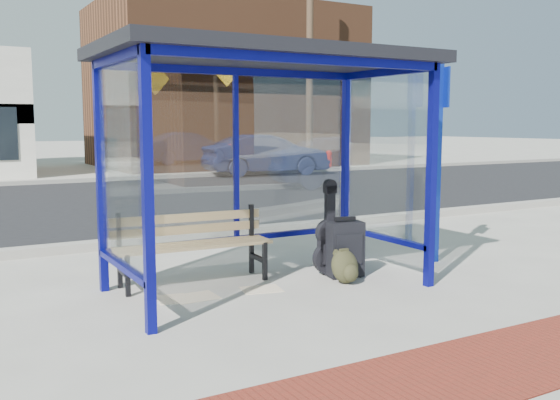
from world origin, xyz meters
TOP-DOWN VIEW (x-y plane):
  - ground at (0.00, 0.00)m, footprint 120.00×120.00m
  - brick_paver_strip at (0.00, -2.60)m, footprint 60.00×1.00m
  - curb_near at (0.00, 2.90)m, footprint 60.00×0.25m
  - street_asphalt at (0.00, 8.00)m, footprint 60.00×10.00m
  - curb_far at (0.00, 13.10)m, footprint 60.00×0.25m
  - far_sidewalk at (0.00, 15.00)m, footprint 60.00×4.00m
  - bus_shelter at (0.00, 0.07)m, footprint 3.30×1.80m
  - storefront_brown at (8.00, 18.49)m, footprint 10.00×7.08m
  - tree_right at (12.50, 22.00)m, footprint 3.60×3.60m
  - utility_pole_east at (9.00, 13.40)m, footprint 1.60×0.24m
  - bench at (-0.60, 0.61)m, footprint 1.69×0.51m
  - guitar_bag at (0.88, 0.18)m, footprint 0.38×0.17m
  - suitcase at (0.97, 0.02)m, footprint 0.43×0.32m
  - backpack at (0.81, -0.23)m, footprint 0.31×0.29m
  - sign_post at (2.41, 0.10)m, footprint 0.15×0.31m
  - newspaper_a at (-1.01, 0.10)m, footprint 0.34×0.40m
  - newspaper_b at (-0.79, 0.05)m, footprint 0.43×0.34m
  - newspaper_c at (-0.09, -0.01)m, footprint 0.46×0.39m
  - parked_car at (6.86, 12.69)m, footprint 4.20×1.82m
  - fire_hydrant at (10.09, 13.74)m, footprint 0.33×0.22m

SIDE VIEW (x-z plane):
  - ground at x=0.00m, z-range 0.00..0.00m
  - street_asphalt at x=0.00m, z-range 0.00..0.00m
  - newspaper_a at x=-1.01m, z-range 0.00..0.01m
  - newspaper_c at x=-0.09m, z-range 0.00..0.01m
  - newspaper_b at x=-0.79m, z-range 0.00..0.01m
  - far_sidewalk at x=0.00m, z-range 0.00..0.01m
  - brick_paver_strip at x=0.00m, z-range 0.00..0.01m
  - curb_near at x=0.00m, z-range 0.00..0.12m
  - curb_far at x=0.00m, z-range 0.00..0.12m
  - backpack at x=0.81m, z-range -0.01..0.36m
  - suitcase at x=0.97m, z-range -0.03..0.65m
  - guitar_bag at x=0.88m, z-range -0.14..0.88m
  - fire_hydrant at x=10.09m, z-range 0.03..0.76m
  - bench at x=-0.60m, z-range 0.05..0.84m
  - parked_car at x=6.86m, z-range 0.00..1.34m
  - sign_post at x=2.41m, z-range 0.16..2.71m
  - bus_shelter at x=0.00m, z-range 0.86..3.28m
  - storefront_brown at x=8.00m, z-range 0.00..6.40m
  - utility_pole_east at x=9.00m, z-range 0.11..8.11m
  - tree_right at x=12.50m, z-range 1.94..8.97m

